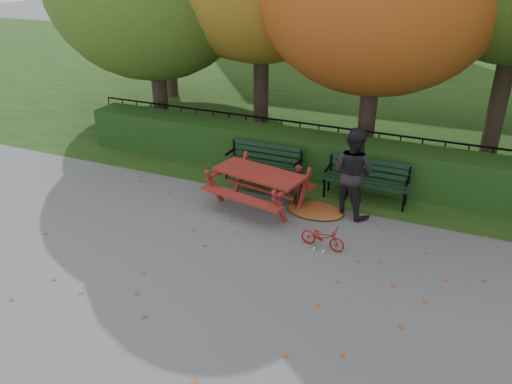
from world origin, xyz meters
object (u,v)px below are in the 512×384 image
at_px(child, 298,186).
at_px(adult, 353,172).
at_px(bench_left, 264,160).
at_px(bench_right, 367,177).
at_px(picnic_table, 259,180).
at_px(bicycle, 323,237).

relative_size(child, adult, 0.51).
height_order(bench_left, bench_right, same).
distance_m(picnic_table, child, 0.83).
distance_m(child, adult, 1.20).
height_order(bench_right, picnic_table, bench_right).
xyz_separation_m(adult, bicycle, (-0.13, -1.50, -0.70)).
relative_size(bench_right, child, 1.89).
height_order(bench_left, bicycle, bench_left).
distance_m(child, bicycle, 1.72).
distance_m(bench_left, picnic_table, 1.34).
xyz_separation_m(picnic_table, adult, (1.84, 0.47, 0.30)).
height_order(bench_left, picnic_table, bench_left).
distance_m(bench_left, adult, 2.43).
xyz_separation_m(bench_left, child, (1.15, -0.91, -0.04)).
bearing_deg(adult, child, 28.88).
relative_size(bench_left, bicycle, 2.14).
distance_m(picnic_table, bicycle, 2.04).
height_order(child, bicycle, child).
bearing_deg(picnic_table, bench_left, 119.39).
bearing_deg(bench_left, bench_right, 0.00).
height_order(picnic_table, adult, adult).
xyz_separation_m(child, adult, (1.11, 0.11, 0.45)).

